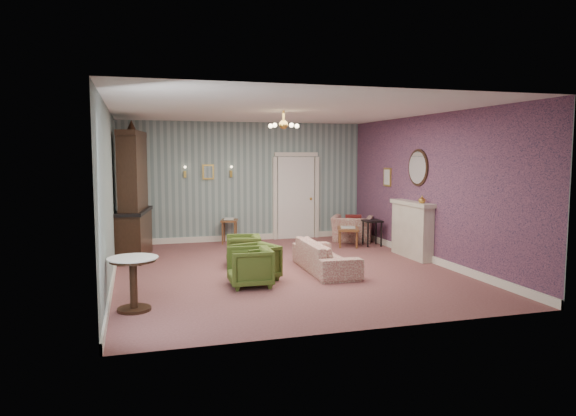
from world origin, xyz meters
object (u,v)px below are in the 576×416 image
object	(u,v)px
olive_chair_a	(250,265)
pedestal_table	(134,284)
side_table_black	(372,233)
coffee_table	(348,236)
olive_chair_b	(255,260)
fireplace	(412,229)
sofa_chintz	(325,251)
wingback_chair	(353,224)
olive_chair_c	(243,249)
dresser	(132,191)

from	to	relation	value
olive_chair_a	pedestal_table	distance (m)	1.99
side_table_black	coffee_table	bearing A→B (deg)	156.95
olive_chair_b	fireplace	size ratio (longest dim) A/B	0.48
olive_chair_a	sofa_chintz	distance (m)	1.71
olive_chair_b	side_table_black	size ratio (longest dim) A/B	1.11
sofa_chintz	wingback_chair	distance (m)	3.41
olive_chair_c	pedestal_table	world-z (taller)	pedestal_table
sofa_chintz	side_table_black	world-z (taller)	sofa_chintz
olive_chair_c	wingback_chair	bearing A→B (deg)	132.68
dresser	wingback_chair	bearing A→B (deg)	17.11
olive_chair_b	fireplace	distance (m)	3.69
fireplace	pedestal_table	world-z (taller)	fireplace
sofa_chintz	fireplace	size ratio (longest dim) A/B	1.35
olive_chair_a	coffee_table	bearing A→B (deg)	137.91
dresser	coffee_table	distance (m)	4.93
olive_chair_a	side_table_black	world-z (taller)	olive_chair_a
olive_chair_b	olive_chair_c	world-z (taller)	olive_chair_b
olive_chair_b	coffee_table	size ratio (longest dim) A/B	0.80
dresser	side_table_black	size ratio (longest dim) A/B	4.52
dresser	side_table_black	xyz separation A→B (m)	(5.30, -0.06, -1.07)
olive_chair_b	dresser	bearing A→B (deg)	-161.91
wingback_chair	pedestal_table	distance (m)	6.81
wingback_chair	side_table_black	bearing A→B (deg)	132.94
wingback_chair	sofa_chintz	bearing A→B (deg)	89.07
olive_chair_a	pedestal_table	size ratio (longest dim) A/B	0.93
olive_chair_c	fireplace	world-z (taller)	fireplace
wingback_chair	dresser	distance (m)	5.27
fireplace	side_table_black	world-z (taller)	fireplace
olive_chair_b	pedestal_table	world-z (taller)	pedestal_table
olive_chair_b	wingback_chair	distance (m)	4.52
olive_chair_c	dresser	xyz separation A→B (m)	(-2.01, 1.35, 1.04)
olive_chair_b	pedestal_table	bearing A→B (deg)	-77.55
pedestal_table	olive_chair_b	bearing A→B (deg)	32.25
pedestal_table	olive_chair_c	bearing A→B (deg)	50.51
olive_chair_b	pedestal_table	distance (m)	2.34
fireplace	side_table_black	size ratio (longest dim) A/B	2.31
pedestal_table	olive_chair_a	bearing A→B (deg)	25.66
sofa_chintz	pedestal_table	bearing A→B (deg)	116.66
olive_chair_a	olive_chair_c	world-z (taller)	olive_chair_a
side_table_black	pedestal_table	world-z (taller)	pedestal_table
dresser	fireplace	world-z (taller)	dresser
olive_chair_c	side_table_black	xyz separation A→B (m)	(3.29, 1.29, -0.02)
olive_chair_b	pedestal_table	size ratio (longest dim) A/B	0.91
olive_chair_a	olive_chair_b	bearing A→B (deg)	157.01
olive_chair_a	dresser	world-z (taller)	dresser
olive_chair_b	dresser	xyz separation A→B (m)	(-1.97, 2.54, 1.03)
olive_chair_a	olive_chair_b	distance (m)	0.42
sofa_chintz	pedestal_table	xyz separation A→B (m)	(-3.35, -1.57, 0.00)
side_table_black	pedestal_table	xyz separation A→B (m)	(-5.30, -3.73, 0.07)
olive_chair_a	olive_chair_c	bearing A→B (deg)	174.43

